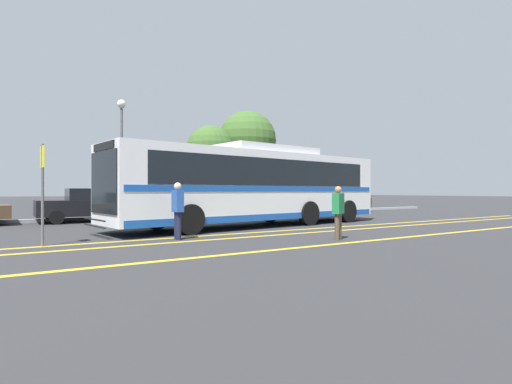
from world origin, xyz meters
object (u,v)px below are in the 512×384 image
Objects in this scene: parked_car_1 at (85,205)px; parked_car_3 at (276,202)px; transit_bus at (256,184)px; parked_car_4 at (340,201)px; bus_stop_sign at (43,182)px; street_lamp at (122,137)px; tree_1 at (210,150)px; pedestrian_0 at (178,207)px; pedestrian_1 at (338,210)px; parked_car_2 at (200,205)px; tree_0 at (247,140)px.

parked_car_3 reaches higher than parked_car_1.
transit_bus is 12.22m from parked_car_4.
transit_bus is at bearing -81.72° from bus_stop_sign.
bus_stop_sign is 11.20m from street_lamp.
tree_1 is at bearing -64.57° from parked_car_1.
parked_car_3 is at bearing 130.64° from pedestrian_0.
pedestrian_1 is at bearing -23.56° from parked_car_3.
transit_bus is at bearing -61.63° from parked_car_4.
pedestrian_0 is 4.68m from pedestrian_1.
street_lamp is (-3.63, 1.89, 3.57)m from parked_car_2.
parked_car_4 is 14.61m from street_lamp.
parked_car_3 is at bearing -89.52° from parked_car_2.
pedestrian_0 is at bearing 113.97° from transit_bus.
parked_car_4 is at bearing -89.83° from parked_car_2.
transit_bus is 7.64× the size of pedestrian_0.
pedestrian_1 is at bearing -77.33° from street_lamp.
parked_car_2 is at bearing -85.65° from parked_car_3.
transit_bus is at bearing -119.81° from tree_0.
pedestrian_0 is (-15.06, -8.64, 0.22)m from parked_car_4.
transit_bus is 8.89m from street_lamp.
parked_car_1 is 0.98× the size of parked_car_4.
pedestrian_0 is at bearing -95.47° from street_lamp.
pedestrian_0 is 0.29× the size of tree_1.
tree_0 reaches higher than parked_car_1.
parked_car_3 is at bearing -90.82° from parked_car_4.
tree_0 is at bearing 140.98° from pedestrian_0.
street_lamp is at bearing -49.10° from parked_car_1.
bus_stop_sign is 0.42× the size of street_lamp.
parked_car_1 is 8.73m from pedestrian_0.
parked_car_2 is 9.73m from pedestrian_0.
bus_stop_sign reaches higher than parked_car_1.
pedestrian_0 is 11.01m from street_lamp.
pedestrian_1 reaches higher than parked_car_4.
parked_car_2 is at bearing -90.53° from parked_car_4.
tree_0 reaches higher than transit_bus.
street_lamp is (4.45, 9.94, 2.61)m from bus_stop_sign.
tree_0 is at bearing 20.24° from street_lamp.
bus_stop_sign is at bearing 98.28° from transit_bus.
parked_car_4 is 0.67× the size of street_lamp.
parked_car_2 is 2.54× the size of pedestrian_1.
parked_car_3 is at bearing -103.79° from tree_0.
parked_car_3 is at bearing -58.24° from tree_1.
tree_0 reaches higher than parked_car_4.
pedestrian_1 reaches higher than parked_car_2.
tree_0 is at bearing 169.81° from parked_car_3.
tree_0 is (12.09, 5.48, 4.41)m from parked_car_1.
tree_1 is (-3.79, -1.58, -1.07)m from tree_0.
parked_car_4 is 15.78m from pedestrian_1.
parked_car_1 is at bearing 88.64° from parked_car_2.
parked_car_2 is 10.42m from parked_car_4.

